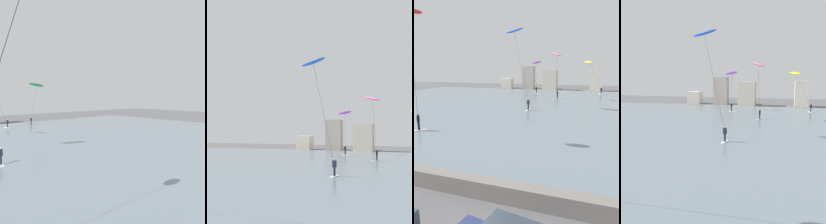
% 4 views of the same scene
% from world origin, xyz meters
% --- Properties ---
extents(water_bay, '(84.00, 52.00, 0.10)m').
position_xyz_m(water_bay, '(0.00, 30.82, 0.05)').
color(water_bay, slate).
rests_on(water_bay, ground).
extents(far_shore_buildings, '(28.82, 5.30, 6.64)m').
position_xyz_m(far_shore_buildings, '(-8.00, 58.83, 2.80)').
color(far_shore_buildings, beige).
rests_on(far_shore_buildings, ground).
extents(kitesurfer_pink, '(2.70, 3.79, 8.99)m').
position_xyz_m(kitesurfer_pink, '(-2.60, 37.74, 7.68)').
color(kitesurfer_pink, silver).
rests_on(kitesurfer_pink, water_bay).
extents(kitesurfer_blue, '(4.42, 2.91, 11.43)m').
position_xyz_m(kitesurfer_blue, '(-6.65, 26.04, 10.11)').
color(kitesurfer_blue, silver).
rests_on(kitesurfer_blue, water_bay).
extents(kitesurfer_purple, '(2.59, 3.44, 7.91)m').
position_xyz_m(kitesurfer_purple, '(-9.08, 49.09, 6.67)').
color(kitesurfer_purple, silver).
rests_on(kitesurfer_purple, water_bay).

